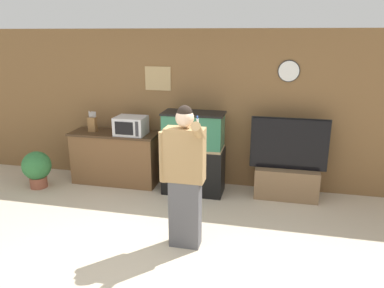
{
  "coord_description": "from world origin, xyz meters",
  "views": [
    {
      "loc": [
        1.24,
        -3.46,
        2.52
      ],
      "look_at": [
        0.13,
        1.39,
        1.05
      ],
      "focal_mm": 35.0,
      "sensor_mm": 36.0,
      "label": 1
    }
  ],
  "objects_px": {
    "microwave": "(131,126)",
    "person_standing": "(184,176)",
    "counter_island": "(115,158)",
    "aquarium_on_stand": "(194,153)",
    "knife_block": "(92,124)",
    "tv_on_stand": "(287,175)",
    "potted_plant": "(37,168)"
  },
  "relations": [
    {
      "from": "counter_island",
      "to": "potted_plant",
      "type": "distance_m",
      "value": 1.31
    },
    {
      "from": "knife_block",
      "to": "person_standing",
      "type": "xyz_separation_m",
      "value": [
        2.05,
        -1.71,
        -0.12
      ]
    },
    {
      "from": "tv_on_stand",
      "to": "person_standing",
      "type": "height_order",
      "value": "person_standing"
    },
    {
      "from": "aquarium_on_stand",
      "to": "potted_plant",
      "type": "distance_m",
      "value": 2.67
    },
    {
      "from": "aquarium_on_stand",
      "to": "person_standing",
      "type": "distance_m",
      "value": 1.64
    },
    {
      "from": "microwave",
      "to": "tv_on_stand",
      "type": "xyz_separation_m",
      "value": [
        2.56,
        0.05,
        -0.67
      ]
    },
    {
      "from": "microwave",
      "to": "knife_block",
      "type": "height_order",
      "value": "knife_block"
    },
    {
      "from": "microwave",
      "to": "tv_on_stand",
      "type": "distance_m",
      "value": 2.65
    },
    {
      "from": "counter_island",
      "to": "aquarium_on_stand",
      "type": "distance_m",
      "value": 1.43
    },
    {
      "from": "microwave",
      "to": "person_standing",
      "type": "xyz_separation_m",
      "value": [
        1.33,
        -1.67,
        -0.14
      ]
    },
    {
      "from": "aquarium_on_stand",
      "to": "knife_block",
      "type": "bearing_deg",
      "value": 176.72
    },
    {
      "from": "microwave",
      "to": "counter_island",
      "type": "bearing_deg",
      "value": 173.19
    },
    {
      "from": "person_standing",
      "to": "potted_plant",
      "type": "relative_size",
      "value": 2.79
    },
    {
      "from": "knife_block",
      "to": "potted_plant",
      "type": "xyz_separation_m",
      "value": [
        -0.81,
        -0.51,
        -0.68
      ]
    },
    {
      "from": "knife_block",
      "to": "aquarium_on_stand",
      "type": "bearing_deg",
      "value": -3.28
    },
    {
      "from": "microwave",
      "to": "person_standing",
      "type": "height_order",
      "value": "person_standing"
    },
    {
      "from": "aquarium_on_stand",
      "to": "potted_plant",
      "type": "relative_size",
      "value": 2.13
    },
    {
      "from": "counter_island",
      "to": "person_standing",
      "type": "distance_m",
      "value": 2.43
    },
    {
      "from": "knife_block",
      "to": "person_standing",
      "type": "relative_size",
      "value": 0.2
    },
    {
      "from": "knife_block",
      "to": "tv_on_stand",
      "type": "relative_size",
      "value": 0.28
    },
    {
      "from": "tv_on_stand",
      "to": "potted_plant",
      "type": "relative_size",
      "value": 2.06
    },
    {
      "from": "aquarium_on_stand",
      "to": "tv_on_stand",
      "type": "height_order",
      "value": "aquarium_on_stand"
    },
    {
      "from": "potted_plant",
      "to": "aquarium_on_stand",
      "type": "bearing_deg",
      "value": 8.83
    },
    {
      "from": "microwave",
      "to": "aquarium_on_stand",
      "type": "bearing_deg",
      "value": -3.37
    },
    {
      "from": "microwave",
      "to": "potted_plant",
      "type": "height_order",
      "value": "microwave"
    },
    {
      "from": "counter_island",
      "to": "potted_plant",
      "type": "bearing_deg",
      "value": -157.03
    },
    {
      "from": "counter_island",
      "to": "aquarium_on_stand",
      "type": "height_order",
      "value": "aquarium_on_stand"
    },
    {
      "from": "tv_on_stand",
      "to": "person_standing",
      "type": "distance_m",
      "value": 2.18
    },
    {
      "from": "aquarium_on_stand",
      "to": "person_standing",
      "type": "xyz_separation_m",
      "value": [
        0.25,
        -1.6,
        0.25
      ]
    },
    {
      "from": "microwave",
      "to": "potted_plant",
      "type": "xyz_separation_m",
      "value": [
        -1.53,
        -0.47,
        -0.7
      ]
    },
    {
      "from": "potted_plant",
      "to": "tv_on_stand",
      "type": "bearing_deg",
      "value": 7.21
    },
    {
      "from": "counter_island",
      "to": "microwave",
      "type": "distance_m",
      "value": 0.69
    }
  ]
}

